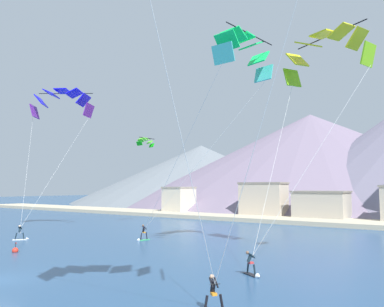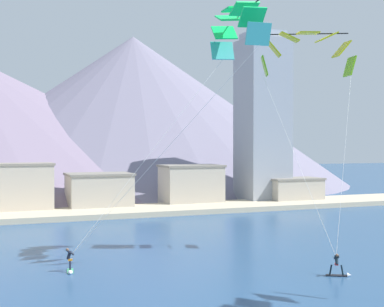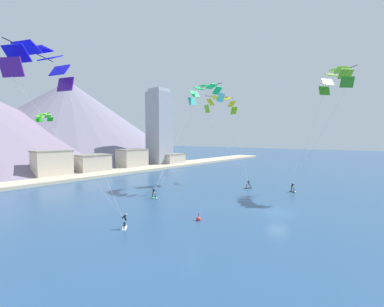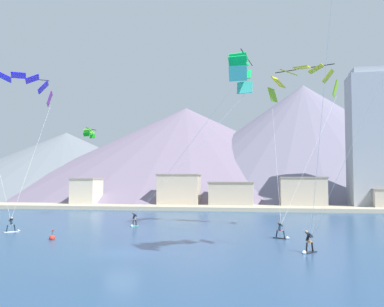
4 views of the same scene
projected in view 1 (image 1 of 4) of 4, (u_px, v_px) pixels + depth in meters
name	position (u px, v px, depth m)	size (l,w,h in m)	color
kitesurfer_near_lead	(252.00, 268.00, 25.09)	(1.71, 1.21, 1.71)	black
kitesurfer_near_trail	(142.00, 235.00, 41.78)	(0.66, 1.78, 1.81)	#33B266
kitesurfer_mid_center	(22.00, 235.00, 42.13)	(1.49, 1.54, 1.75)	white
kitesurfer_far_left	(210.00, 301.00, 17.76)	(1.41, 1.60, 1.81)	black
parafoil_kite_near_lead	(325.00, 50.00, 31.81)	(8.11, 10.53, 17.78)	#76C217
parafoil_kite_near_trail	(243.00, 50.00, 35.35)	(14.35, 8.13, 18.90)	#42BEB9
parafoil_kite_mid_center	(62.00, 100.00, 53.18)	(8.89, 11.51, 18.46)	#5C1D8C
parafoil_kite_distant_high_outer	(145.00, 141.00, 59.85)	(1.32, 3.83, 1.42)	#12B314
race_marker_buoy	(15.00, 250.00, 34.17)	(0.56, 0.56, 1.02)	red
shoreline_strip	(285.00, 220.00, 64.23)	(180.00, 10.00, 0.70)	beige
shore_building_harbour_front	(179.00, 200.00, 82.02)	(5.29, 6.21, 5.99)	beige
shore_building_quay_east	(321.00, 206.00, 65.59)	(9.03, 6.75, 5.27)	#B7AD9E
shore_building_old_town	(263.00, 200.00, 71.28)	(8.68, 4.84, 6.84)	beige
mountain_peak_west_ridge	(201.00, 174.00, 147.95)	(98.87, 98.87, 22.41)	slate
mountain_peak_east_shoulder	(311.00, 159.00, 125.29)	(124.37, 124.37, 30.42)	slate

